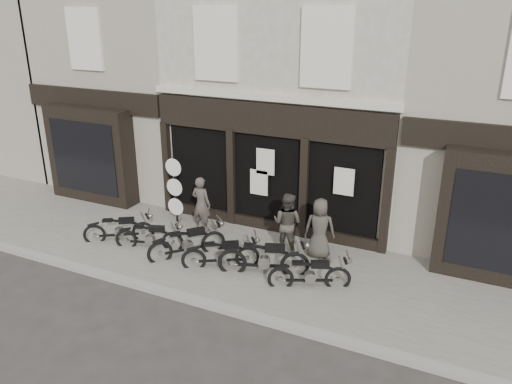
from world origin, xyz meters
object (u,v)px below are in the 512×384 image
at_px(man_centre, 287,223).
at_px(advert_sign_post, 175,192).
at_px(motorcycle_1, 150,239).
at_px(man_right, 320,228).
at_px(motorcycle_0, 120,231).
at_px(motorcycle_2, 188,245).
at_px(motorcycle_3, 222,257).
at_px(man_left, 201,204).
at_px(motorcycle_5, 310,277).
at_px(motorcycle_4, 265,261).

bearing_deg(man_centre, advert_sign_post, -1.60).
bearing_deg(motorcycle_1, man_right, -0.72).
xyz_separation_m(motorcycle_0, motorcycle_2, (2.27, 0.03, 0.03)).
height_order(motorcycle_1, motorcycle_3, motorcycle_3).
bearing_deg(motorcycle_3, man_left, 103.00).
relative_size(motorcycle_2, motorcycle_5, 0.96).
distance_m(motorcycle_3, man_centre, 1.98).
relative_size(motorcycle_0, man_right, 1.06).
xyz_separation_m(motorcycle_0, motorcycle_5, (5.75, -0.06, 0.00)).
height_order(motorcycle_0, motorcycle_1, motorcycle_0).
xyz_separation_m(motorcycle_1, man_centre, (3.50, 1.37, 0.60)).
relative_size(motorcycle_3, man_left, 1.08).
bearing_deg(motorcycle_1, man_centre, 1.99).
relative_size(motorcycle_2, advert_sign_post, 0.80).
height_order(motorcycle_0, motorcycle_3, motorcycle_3).
relative_size(motorcycle_4, advert_sign_post, 0.98).
bearing_deg(advert_sign_post, man_centre, -6.13).
height_order(man_right, advert_sign_post, advert_sign_post).
bearing_deg(motorcycle_4, man_centre, 66.64).
height_order(motorcycle_0, advert_sign_post, advert_sign_post).
distance_m(motorcycle_4, motorcycle_5, 1.25).
bearing_deg(man_centre, motorcycle_4, 91.27).
height_order(man_centre, advert_sign_post, advert_sign_post).
relative_size(motorcycle_5, man_right, 1.13).
xyz_separation_m(motorcycle_3, man_right, (2.07, 1.57, 0.55)).
distance_m(man_centre, man_right, 0.88).
bearing_deg(man_right, man_left, -13.32).
height_order(motorcycle_0, motorcycle_2, motorcycle_2).
distance_m(motorcycle_3, man_right, 2.66).
bearing_deg(man_left, motorcycle_5, 160.67).
bearing_deg(motorcycle_0, advert_sign_post, 32.49).
height_order(motorcycle_1, man_centre, man_centre).
relative_size(motorcycle_0, motorcycle_5, 0.94).
bearing_deg(motorcycle_1, motorcycle_5, -20.00).
xyz_separation_m(motorcycle_4, motorcycle_5, (1.25, -0.12, -0.06)).
bearing_deg(motorcycle_0, motorcycle_1, -34.83).
relative_size(motorcycle_0, man_centre, 1.03).
relative_size(motorcycle_2, man_centre, 1.06).
bearing_deg(motorcycle_5, motorcycle_0, 154.27).
xyz_separation_m(motorcycle_0, motorcycle_1, (1.07, -0.02, -0.01)).
distance_m(motorcycle_0, motorcycle_2, 2.27).
bearing_deg(motorcycle_5, motorcycle_1, 154.32).
height_order(motorcycle_1, motorcycle_4, motorcycle_4).
distance_m(motorcycle_0, motorcycle_1, 1.07).
xyz_separation_m(motorcycle_3, motorcycle_4, (1.13, 0.16, 0.05)).
xyz_separation_m(motorcycle_4, advert_sign_post, (-3.75, 1.69, 0.65)).
xyz_separation_m(motorcycle_0, man_right, (5.45, 1.47, 0.56)).
distance_m(motorcycle_2, man_right, 3.52).
height_order(motorcycle_3, advert_sign_post, advert_sign_post).
xyz_separation_m(motorcycle_2, motorcycle_5, (3.48, -0.10, -0.03)).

